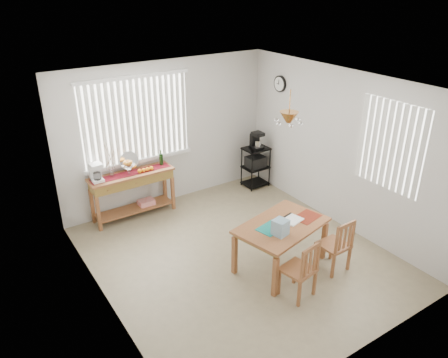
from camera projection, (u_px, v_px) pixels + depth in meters
ground at (238, 256)px, 6.62m from camera, size 4.00×4.50×0.01m
room_shell at (240, 152)px, 5.91m from camera, size 4.20×4.70×2.70m
sideboard at (133, 184)px, 7.48m from camera, size 1.46×0.41×0.82m
sideboard_items at (118, 169)px, 7.24m from camera, size 1.38×0.34×0.63m
wire_cart at (256, 163)px, 8.63m from camera, size 0.48×0.38×0.81m
cart_items at (256, 141)px, 8.44m from camera, size 0.19×0.23×0.33m
dining_table at (282, 229)px, 6.16m from camera, size 1.44×1.10×0.69m
table_items at (283, 225)px, 5.94m from camera, size 1.06×0.48×0.22m
chair_left at (300, 270)px, 5.63m from camera, size 0.45×0.45×0.84m
chair_right at (336, 245)px, 6.15m from camera, size 0.39×0.39×0.83m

